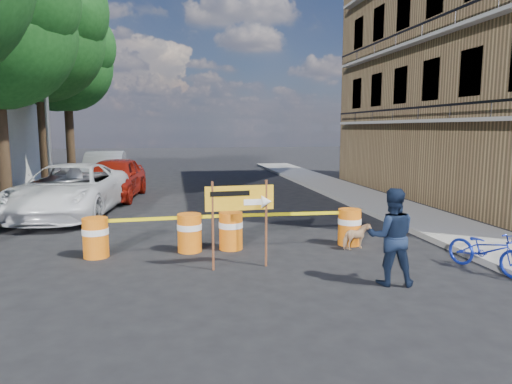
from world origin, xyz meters
name	(u,v)px	position (x,y,z in m)	size (l,w,h in m)	color
ground	(246,271)	(0.00, 0.00, 0.00)	(120.00, 120.00, 0.00)	black
sidewalk_east	(391,208)	(6.20, 6.00, 0.07)	(2.40, 40.00, 0.15)	gray
apartment_building	(508,50)	(12.00, 8.00, 6.00)	(8.00, 16.00, 12.00)	#93744A
tree_mid_b	(39,35)	(-6.73, 12.00, 6.71)	(5.67, 5.40, 9.62)	#332316
tree_far	(67,64)	(-6.74, 17.00, 6.22)	(5.04, 4.80, 8.84)	#332316
streetlamp	(47,88)	(-5.93, 9.50, 4.38)	(1.25, 0.18, 8.00)	gray
barrel_far_left	(96,237)	(-3.17, 1.62, 0.47)	(0.58, 0.58, 0.90)	orange
barrel_mid_left	(190,232)	(-1.07, 1.72, 0.47)	(0.58, 0.58, 0.90)	orange
barrel_mid_right	(231,230)	(-0.09, 1.76, 0.47)	(0.58, 0.58, 0.90)	orange
barrel_far_right	(349,226)	(2.87, 1.65, 0.47)	(0.58, 0.58, 0.90)	orange
detour_sign	(249,204)	(0.09, 0.23, 1.34)	(1.42, 0.28, 1.83)	#592D19
pedestrian	(391,237)	(2.52, -1.23, 0.90)	(0.88, 0.68, 1.81)	#101B32
bicycle	(488,231)	(4.80, -0.88, 0.85)	(0.59, 0.89, 1.69)	#1528AA
dog	(357,237)	(2.88, 1.20, 0.31)	(0.33, 0.73, 0.62)	tan
suv_white	(70,190)	(-4.80, 6.96, 0.85)	(2.83, 6.13, 1.70)	white
sedan_red	(114,178)	(-3.82, 10.53, 0.85)	(2.01, 5.01, 1.71)	#9F1A0D
sedan_silver	(105,169)	(-4.80, 14.98, 0.86)	(1.82, 5.23, 1.72)	#B6BABE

